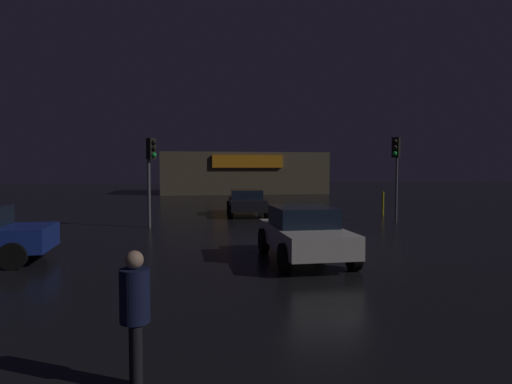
# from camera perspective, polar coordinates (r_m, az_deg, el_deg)

# --- Properties ---
(ground_plane) EXTENTS (120.00, 120.00, 0.00)m
(ground_plane) POSITION_cam_1_polar(r_m,az_deg,el_deg) (14.73, 8.44, -6.70)
(ground_plane) COLOR black
(store_building) EXTENTS (15.97, 8.65, 4.00)m
(store_building) POSITION_cam_1_polar(r_m,az_deg,el_deg) (45.67, -1.90, 2.46)
(store_building) COLOR brown
(store_building) RESTS_ON ground
(traffic_signal_main) EXTENTS (0.42, 0.42, 3.72)m
(traffic_signal_main) POSITION_cam_1_polar(r_m,az_deg,el_deg) (19.03, -13.29, 3.69)
(traffic_signal_main) COLOR #595B60
(traffic_signal_main) RESTS_ON ground
(traffic_signal_opposite) EXTENTS (0.42, 0.42, 3.88)m
(traffic_signal_opposite) POSITION_cam_1_polar(r_m,az_deg,el_deg) (21.28, 17.43, 4.23)
(traffic_signal_opposite) COLOR #595B60
(traffic_signal_opposite) RESTS_ON ground
(car_near) EXTENTS (2.27, 4.50, 1.35)m
(car_near) POSITION_cam_1_polar(r_m,az_deg,el_deg) (23.72, -1.23, -1.23)
(car_near) COLOR black
(car_near) RESTS_ON ground
(car_far) EXTENTS (1.95, 3.96, 1.44)m
(car_far) POSITION_cam_1_polar(r_m,az_deg,el_deg) (12.13, 6.15, -5.18)
(car_far) COLOR silver
(car_far) RESTS_ON ground
(pedestrian) EXTENTS (0.39, 0.39, 1.57)m
(pedestrian) POSITION_cam_1_polar(r_m,az_deg,el_deg) (5.35, -15.18, -14.24)
(pedestrian) COLOR black
(pedestrian) RESTS_ON ground
(bollard_kerb_a) EXTENTS (0.12, 0.12, 1.25)m
(bollard_kerb_a) POSITION_cam_1_polar(r_m,az_deg,el_deg) (24.51, 15.88, -1.41)
(bollard_kerb_a) COLOR gold
(bollard_kerb_a) RESTS_ON ground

